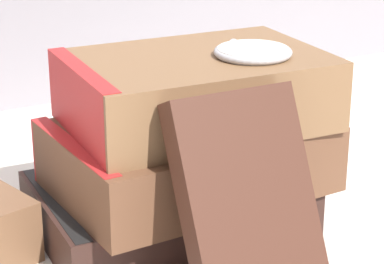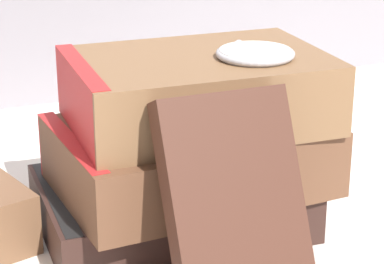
% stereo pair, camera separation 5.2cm
% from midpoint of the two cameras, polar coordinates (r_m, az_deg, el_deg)
% --- Properties ---
extents(ground_plane, '(3.00, 3.00, 0.00)m').
position_cam_midpoint_polar(ground_plane, '(0.60, -3.58, -7.29)').
color(ground_plane, silver).
extents(book_flat_bottom, '(0.20, 0.14, 0.04)m').
position_cam_midpoint_polar(book_flat_bottom, '(0.61, -4.39, -5.19)').
color(book_flat_bottom, '#331E19').
rests_on(book_flat_bottom, ground_plane).
extents(book_flat_middle, '(0.20, 0.14, 0.05)m').
position_cam_midpoint_polar(book_flat_middle, '(0.58, -3.35, -1.75)').
color(book_flat_middle, brown).
rests_on(book_flat_middle, book_flat_bottom).
extents(book_flat_top, '(0.18, 0.13, 0.05)m').
position_cam_midpoint_polar(book_flat_top, '(0.57, -2.90, 2.95)').
color(book_flat_top, brown).
rests_on(book_flat_top, book_flat_middle).
extents(book_leaning_front, '(0.09, 0.08, 0.13)m').
position_cam_midpoint_polar(book_leaning_front, '(0.50, 1.11, -5.74)').
color(book_leaning_front, '#422319').
rests_on(book_leaning_front, ground_plane).
extents(pocket_watch, '(0.05, 0.06, 0.01)m').
position_cam_midpoint_polar(pocket_watch, '(0.56, 1.67, 5.68)').
color(pocket_watch, silver).
rests_on(pocket_watch, book_flat_top).
extents(reading_glasses, '(0.11, 0.07, 0.00)m').
position_cam_midpoint_polar(reading_glasses, '(0.69, -9.89, -3.59)').
color(reading_glasses, '#ADADB2').
rests_on(reading_glasses, ground_plane).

